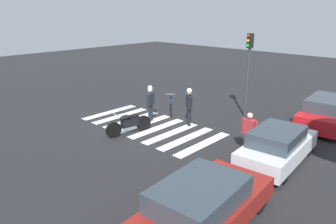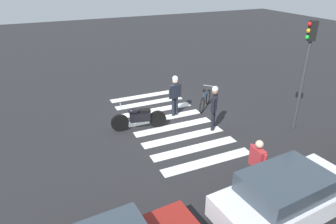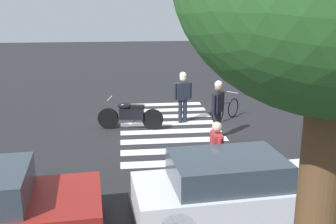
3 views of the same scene
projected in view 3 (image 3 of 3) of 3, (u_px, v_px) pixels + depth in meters
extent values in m
plane|color=#232326|center=(170.00, 127.00, 13.81)|extent=(60.00, 60.00, 0.00)
cylinder|color=black|center=(108.00, 118.00, 13.62)|extent=(0.71, 0.27, 0.69)
cylinder|color=black|center=(153.00, 119.00, 13.50)|extent=(0.71, 0.27, 0.69)
cube|color=black|center=(132.00, 114.00, 13.51)|extent=(0.84, 0.43, 0.36)
ellipsoid|color=black|center=(125.00, 106.00, 13.46)|extent=(0.52, 0.33, 0.24)
cube|color=black|center=(138.00, 107.00, 13.43)|extent=(0.48, 0.32, 0.12)
cylinder|color=#A5A5AD|center=(110.00, 98.00, 13.43)|extent=(0.15, 0.62, 0.04)
torus|color=black|center=(233.00, 108.00, 14.92)|extent=(0.54, 0.52, 0.71)
torus|color=black|center=(218.00, 114.00, 14.15)|extent=(0.54, 0.52, 0.71)
cylinder|color=#1E4C8C|center=(226.00, 103.00, 14.46)|extent=(0.61, 0.60, 0.04)
cylinder|color=#1E4C8C|center=(222.00, 100.00, 14.18)|extent=(0.05, 0.05, 0.34)
cube|color=black|center=(222.00, 95.00, 14.13)|extent=(0.21, 0.21, 0.06)
cylinder|color=#99999E|center=(232.00, 92.00, 14.69)|extent=(0.34, 0.35, 0.03)
cylinder|color=#1E232D|center=(185.00, 111.00, 14.29)|extent=(0.14, 0.14, 0.84)
cylinder|color=#1E232D|center=(180.00, 111.00, 14.23)|extent=(0.14, 0.14, 0.84)
cube|color=#1E232D|center=(183.00, 91.00, 14.07)|extent=(0.53, 0.33, 0.59)
sphere|color=beige|center=(183.00, 78.00, 13.95)|extent=(0.23, 0.23, 0.23)
cylinder|color=#1E232D|center=(190.00, 90.00, 14.18)|extent=(0.09, 0.09, 0.56)
cylinder|color=#1E232D|center=(175.00, 92.00, 13.96)|extent=(0.09, 0.09, 0.56)
sphere|color=white|center=(183.00, 75.00, 13.92)|extent=(0.24, 0.24, 0.24)
cylinder|color=black|center=(218.00, 124.00, 12.71)|extent=(0.14, 0.14, 0.85)
cylinder|color=black|center=(216.00, 126.00, 12.56)|extent=(0.14, 0.14, 0.85)
cube|color=black|center=(218.00, 102.00, 12.44)|extent=(0.46, 0.52, 0.60)
sphere|color=#8C664C|center=(218.00, 88.00, 12.32)|extent=(0.23, 0.23, 0.23)
cylinder|color=black|center=(222.00, 100.00, 12.69)|extent=(0.09, 0.09, 0.57)
cylinder|color=black|center=(214.00, 104.00, 12.20)|extent=(0.09, 0.09, 0.57)
sphere|color=white|center=(219.00, 84.00, 12.29)|extent=(0.24, 0.24, 0.24)
cylinder|color=#B22D33|center=(216.00, 177.00, 8.95)|extent=(0.14, 0.14, 0.82)
cylinder|color=#B22D33|center=(215.00, 174.00, 9.13)|extent=(0.14, 0.14, 0.82)
cube|color=#B22D33|center=(216.00, 146.00, 8.85)|extent=(0.20, 0.48, 0.58)
sphere|color=beige|center=(217.00, 127.00, 8.74)|extent=(0.22, 0.22, 0.22)
cylinder|color=#B22D33|center=(219.00, 151.00, 8.58)|extent=(0.09, 0.09, 0.55)
cylinder|color=#B22D33|center=(214.00, 142.00, 9.13)|extent=(0.09, 0.09, 0.55)
cube|color=silver|center=(161.00, 104.00, 16.83)|extent=(3.32, 0.45, 0.01)
cube|color=silver|center=(163.00, 110.00, 15.97)|extent=(3.32, 0.45, 0.01)
cube|color=silver|center=(165.00, 116.00, 15.10)|extent=(3.32, 0.45, 0.01)
cube|color=silver|center=(168.00, 123.00, 14.24)|extent=(3.32, 0.45, 0.01)
cube|color=silver|center=(171.00, 131.00, 13.38)|extent=(3.32, 0.45, 0.01)
cube|color=silver|center=(175.00, 140.00, 12.52)|extent=(3.32, 0.45, 0.01)
cube|color=silver|center=(179.00, 151.00, 11.66)|extent=(3.32, 0.45, 0.01)
cube|color=silver|center=(183.00, 163.00, 10.79)|extent=(3.32, 0.45, 0.01)
cylinder|color=black|center=(282.00, 181.00, 8.92)|extent=(0.70, 0.27, 0.69)
cylinder|color=black|center=(318.00, 213.00, 7.56)|extent=(0.70, 0.27, 0.69)
cylinder|color=black|center=(162.00, 191.00, 8.44)|extent=(0.70, 0.27, 0.69)
cube|color=silver|center=(236.00, 195.00, 7.96)|extent=(4.07, 1.96, 0.60)
cube|color=#333D47|center=(227.00, 170.00, 7.78)|extent=(2.24, 1.62, 0.51)
cube|color=#F2EDCC|center=(313.00, 172.00, 8.79)|extent=(0.10, 0.21, 0.12)
cylinder|color=black|center=(65.00, 196.00, 8.26)|extent=(0.67, 0.27, 0.65)
cube|color=#F2EDCC|center=(98.00, 188.00, 8.10)|extent=(0.10, 0.21, 0.12)
cube|color=#F2EDCC|center=(100.00, 219.00, 6.96)|extent=(0.10, 0.21, 0.12)
cylinder|color=#38383D|center=(335.00, 89.00, 11.42)|extent=(0.12, 0.12, 3.51)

